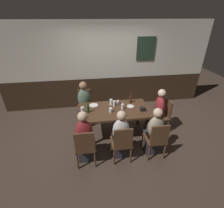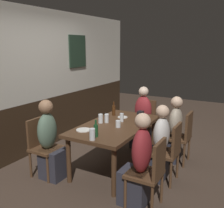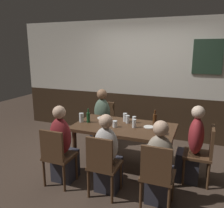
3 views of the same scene
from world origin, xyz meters
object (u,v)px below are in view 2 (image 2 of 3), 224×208
at_px(person_left_near, 138,167).
at_px(condiment_caddy, 140,114).
at_px(chair_left_far, 42,144).
at_px(beer_bottle_green, 96,130).
at_px(pint_glass_stout, 122,118).
at_px(person_right_near, 172,134).
at_px(person_left_far, 50,145).
at_px(tumbler_short, 107,119).
at_px(chair_left_near, 150,170).
at_px(highball_clear, 107,117).
at_px(person_mid_near, 158,149).
at_px(plate_white_large, 83,130).
at_px(plate_white_small, 123,117).
at_px(chair_mid_near, 169,149).
at_px(pint_glass_pale, 118,124).
at_px(dining_table, 115,129).
at_px(chair_right_near, 182,135).
at_px(chair_head_east, 145,120).
at_px(beer_bottle_brown, 114,110).
at_px(pint_glass_amber, 92,135).
at_px(beer_glass_tall, 101,119).
at_px(person_head_east, 142,122).

relative_size(person_left_near, condiment_caddy, 10.77).
height_order(chair_left_far, beer_bottle_green, beer_bottle_green).
bearing_deg(pint_glass_stout, person_right_near, -51.66).
xyz_separation_m(person_left_far, tumbler_short, (0.73, -0.54, 0.30)).
height_order(chair_left_near, highball_clear, chair_left_near).
xyz_separation_m(person_mid_near, plate_white_large, (-0.49, 0.97, 0.27)).
relative_size(chair_left_near, highball_clear, 7.85).
distance_m(pint_glass_stout, plate_white_small, 0.24).
relative_size(highball_clear, pint_glass_stout, 0.83).
bearing_deg(chair_mid_near, pint_glass_stout, 78.12).
distance_m(person_mid_near, pint_glass_pale, 0.68).
height_order(dining_table, person_left_far, person_left_far).
bearing_deg(person_mid_near, plate_white_small, 63.12).
distance_m(chair_left_far, chair_right_near, 2.25).
bearing_deg(pint_glass_pale, plate_white_large, 134.88).
relative_size(person_left_far, condiment_caddy, 10.79).
xyz_separation_m(person_left_far, plate_white_small, (1.12, -0.63, 0.24)).
height_order(chair_head_east, chair_mid_near, same).
bearing_deg(person_right_near, chair_head_east, 53.81).
xyz_separation_m(person_right_near, beer_bottle_brown, (-0.27, 0.98, 0.36)).
xyz_separation_m(person_left_near, pint_glass_amber, (-0.03, 0.64, 0.31)).
distance_m(chair_head_east, plate_white_small, 0.88).
bearing_deg(person_right_near, beer_bottle_green, 153.87).
bearing_deg(person_mid_near, person_left_far, 117.13).
bearing_deg(person_right_near, beer_glass_tall, 129.58).
xyz_separation_m(dining_table, pint_glass_amber, (-0.75, -0.06, 0.16)).
distance_m(chair_left_near, pint_glass_amber, 0.86).
relative_size(dining_table, pint_glass_pale, 15.67).
xyz_separation_m(highball_clear, plate_white_large, (-0.60, 0.04, -0.05)).
xyz_separation_m(beer_bottle_green, condiment_caddy, (1.25, -0.11, -0.05)).
relative_size(person_mid_near, plate_white_small, 6.72).
height_order(dining_table, chair_right_near, chair_right_near).
xyz_separation_m(person_head_east, beer_bottle_brown, (-0.63, 0.28, 0.34)).
height_order(dining_table, pint_glass_stout, pint_glass_stout).
distance_m(chair_head_east, chair_left_far, 2.14).
bearing_deg(beer_bottle_green, chair_right_near, -31.44).
height_order(person_left_near, plate_white_large, person_left_near).
relative_size(chair_head_east, person_right_near, 0.78).
bearing_deg(beer_bottle_green, condiment_caddy, -5.07).
xyz_separation_m(chair_right_near, beer_bottle_green, (-1.35, 0.82, 0.34)).
distance_m(chair_left_near, condiment_caddy, 1.55).
xyz_separation_m(person_mid_near, pint_glass_pale, (-0.12, 0.60, 0.31)).
relative_size(chair_mid_near, pint_glass_stout, 6.48).
distance_m(chair_left_near, chair_right_near, 1.44).
height_order(pint_glass_pale, condiment_caddy, pint_glass_pale).
bearing_deg(person_right_near, pint_glass_pale, 144.59).
bearing_deg(chair_mid_near, beer_glass_tall, 92.96).
bearing_deg(condiment_caddy, person_head_east, 18.76).
bearing_deg(chair_left_near, beer_bottle_green, 83.52).
bearing_deg(chair_left_far, person_left_near, -90.00).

